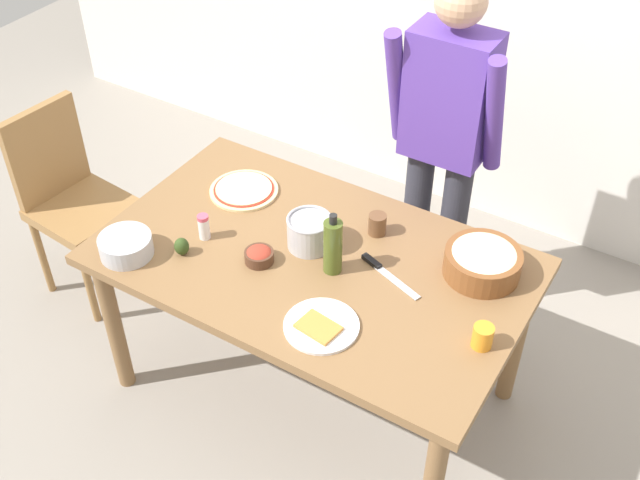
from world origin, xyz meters
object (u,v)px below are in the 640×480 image
Objects in this scene: plate_with_slice at (321,326)px; dining_table at (313,275)px; popcorn_bowl at (483,261)px; mixing_bowl_steel at (126,246)px; avocado at (182,246)px; cup_orange at (483,336)px; cup_small_brown at (377,224)px; chef_knife at (383,271)px; olive_oil_bottle at (333,246)px; small_sauce_bowl at (259,255)px; chair_wooden_left at (70,193)px; steel_pot at (309,232)px; pizza_raw_on_board at (244,190)px; salt_shaker at (204,227)px; person_cook at (444,136)px.

dining_table is at bearing 126.10° from plate_with_slice.
popcorn_bowl is 1.32m from mixing_bowl_steel.
cup_orange is at bearing 7.80° from avocado.
cup_small_brown is (0.74, 0.60, 0.00)m from mixing_bowl_steel.
popcorn_bowl is 0.99× the size of chef_knife.
olive_oil_bottle reaches higher than avocado.
popcorn_bowl is at bearing 26.75° from small_sauce_bowl.
cup_orange is at bearing -5.78° from olive_oil_bottle.
mixing_bowl_steel is (0.71, -0.35, 0.26)m from chair_wooden_left.
popcorn_bowl is 1.11m from avocado.
small_sauce_bowl is at bearing 26.86° from mixing_bowl_steel.
small_sauce_bowl reaches higher than plate_with_slice.
mixing_bowl_steel is 0.69m from steel_pot.
chair_wooden_left is at bearing 169.26° from plate_with_slice.
mixing_bowl_steel is at bearing -104.98° from pizza_raw_on_board.
plate_with_slice is 1.50× the size of steel_pot.
small_sauce_bowl is at bearing -158.30° from olive_oil_bottle.
dining_table is 1.68× the size of chair_wooden_left.
small_sauce_bowl is 0.87m from cup_orange.
pizza_raw_on_board is at bearing 93.82° from avocado.
cup_small_brown is at bearing 5.17° from pizza_raw_on_board.
plate_with_slice is at bearing -24.50° from small_sauce_bowl.
chair_wooden_left is 8.96× the size of salt_shaker.
mixing_bowl_steel reaches higher than avocado.
steel_pot is (0.11, 0.18, 0.04)m from small_sauce_bowl.
steel_pot is at bearing 153.18° from olive_oil_bottle.
person_cook is 14.73× the size of small_sauce_bowl.
plate_with_slice is 0.92× the size of chef_knife.
small_sauce_bowl is (-0.16, -0.12, 0.12)m from dining_table.
cup_small_brown is at bearing 62.03° from dining_table.
olive_oil_bottle reaches higher than chair_wooden_left.
cup_orange is at bearing -13.49° from pizza_raw_on_board.
plate_with_slice is 1.30× the size of mixing_bowl_steel.
cup_orange is at bearing -57.46° from person_cook.
chef_knife is at bearing 161.80° from cup_orange.
chef_knife is 0.76m from avocado.
mixing_bowl_steel is 0.95m from cup_small_brown.
person_cook reaches higher than pizza_raw_on_board.
small_sauce_bowl is 0.21m from steel_pot.
avocado is (-0.60, -0.99, -0.14)m from person_cook.
popcorn_bowl reaches higher than cup_small_brown.
cup_orange is 1.00× the size of cup_small_brown.
avocado is at bearing -156.96° from small_sauce_bowl.
dining_table is at bearing -102.75° from person_cook.
popcorn_bowl is 0.35m from cup_orange.
dining_table is at bearing -47.99° from steel_pot.
pizza_raw_on_board is 0.44m from steel_pot.
olive_oil_bottle is (-0.08, -0.78, -0.07)m from person_cook.
person_cook is 1.06m from salt_shaker.
dining_table is at bearing 15.76° from salt_shaker.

